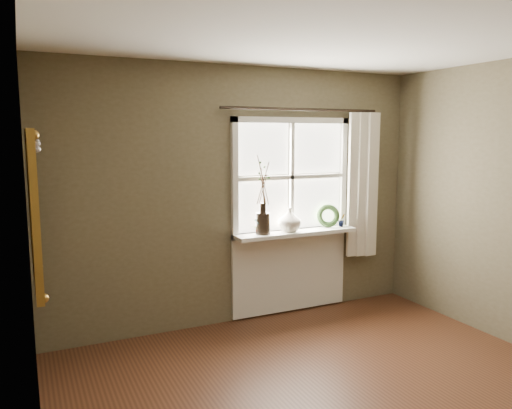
{
  "coord_description": "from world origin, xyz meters",
  "views": [
    {
      "loc": [
        -2.03,
        -2.35,
        1.92
      ],
      "look_at": [
        -0.18,
        1.55,
        1.32
      ],
      "focal_mm": 35.0,
      "sensor_mm": 36.0,
      "label": 1
    }
  ],
  "objects_px": {
    "wreath": "(328,218)",
    "gilt_mirror": "(33,209)",
    "cream_vase": "(290,220)",
    "dark_jug": "(263,223)"
  },
  "relations": [
    {
      "from": "dark_jug",
      "to": "wreath",
      "type": "bearing_deg",
      "value": 2.82
    },
    {
      "from": "cream_vase",
      "to": "wreath",
      "type": "bearing_deg",
      "value": 4.56
    },
    {
      "from": "wreath",
      "to": "gilt_mirror",
      "type": "bearing_deg",
      "value": -148.51
    },
    {
      "from": "cream_vase",
      "to": "wreath",
      "type": "distance_m",
      "value": 0.5
    },
    {
      "from": "cream_vase",
      "to": "gilt_mirror",
      "type": "distance_m",
      "value": 2.54
    },
    {
      "from": "dark_jug",
      "to": "cream_vase",
      "type": "height_order",
      "value": "cream_vase"
    },
    {
      "from": "dark_jug",
      "to": "gilt_mirror",
      "type": "distance_m",
      "value": 2.25
    },
    {
      "from": "gilt_mirror",
      "to": "cream_vase",
      "type": "bearing_deg",
      "value": 14.49
    },
    {
      "from": "wreath",
      "to": "gilt_mirror",
      "type": "xyz_separation_m",
      "value": [
        -2.94,
        -0.67,
        0.38
      ]
    },
    {
      "from": "cream_vase",
      "to": "gilt_mirror",
      "type": "xyz_separation_m",
      "value": [
        -2.44,
        -0.63,
        0.35
      ]
    }
  ]
}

